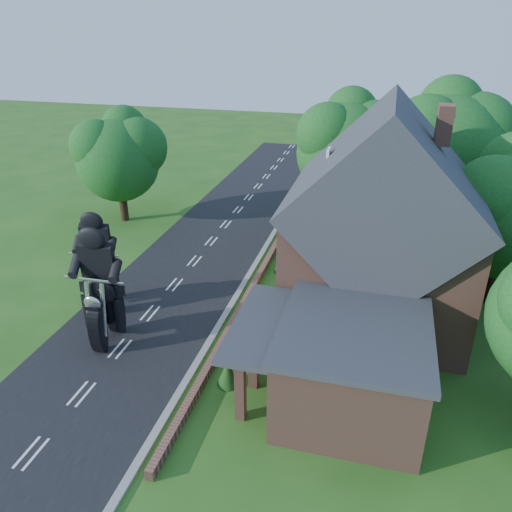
% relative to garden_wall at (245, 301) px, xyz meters
% --- Properties ---
extents(ground, '(120.00, 120.00, 0.00)m').
position_rel_garden_wall_xyz_m(ground, '(-4.30, -5.00, -0.20)').
color(ground, '#265518').
rests_on(ground, ground).
extents(road, '(7.00, 80.00, 0.02)m').
position_rel_garden_wall_xyz_m(road, '(-4.30, -5.00, -0.19)').
color(road, black).
rests_on(road, ground).
extents(kerb, '(0.30, 80.00, 0.12)m').
position_rel_garden_wall_xyz_m(kerb, '(-0.65, -5.00, -0.14)').
color(kerb, gray).
rests_on(kerb, ground).
extents(garden_wall, '(0.30, 22.00, 0.40)m').
position_rel_garden_wall_xyz_m(garden_wall, '(0.00, 0.00, 0.00)').
color(garden_wall, brown).
rests_on(garden_wall, ground).
extents(house, '(9.54, 8.64, 10.24)m').
position_rel_garden_wall_xyz_m(house, '(6.19, 1.00, 4.14)').
color(house, brown).
rests_on(house, ground).
extents(annex, '(7.05, 5.94, 3.44)m').
position_rel_garden_wall_xyz_m(annex, '(5.57, -5.80, 1.57)').
color(annex, brown).
rests_on(annex, ground).
extents(tree_behind_house, '(7.81, 7.20, 10.08)m').
position_rel_garden_wall_xyz_m(tree_behind_house, '(9.88, 11.14, 6.03)').
color(tree_behind_house, black).
rests_on(tree_behind_house, ground).
extents(tree_behind_left, '(6.94, 6.40, 9.16)m').
position_rel_garden_wall_xyz_m(tree_behind_left, '(3.86, 12.13, 5.53)').
color(tree_behind_left, black).
rests_on(tree_behind_left, ground).
extents(tree_far_road, '(6.08, 5.60, 7.84)m').
position_rel_garden_wall_xyz_m(tree_far_road, '(-11.16, 9.11, 4.64)').
color(tree_far_road, black).
rests_on(tree_far_road, ground).
extents(shrub_a, '(0.90, 0.90, 1.10)m').
position_rel_garden_wall_xyz_m(shrub_a, '(1.00, -6.00, 0.35)').
color(shrub_a, '#153711').
rests_on(shrub_a, ground).
extents(shrub_b, '(0.90, 0.90, 1.10)m').
position_rel_garden_wall_xyz_m(shrub_b, '(1.00, -3.50, 0.35)').
color(shrub_b, '#153711').
rests_on(shrub_b, ground).
extents(shrub_c, '(0.90, 0.90, 1.10)m').
position_rel_garden_wall_xyz_m(shrub_c, '(1.00, -1.00, 0.35)').
color(shrub_c, '#153711').
rests_on(shrub_c, ground).
extents(shrub_d, '(0.90, 0.90, 1.10)m').
position_rel_garden_wall_xyz_m(shrub_d, '(1.00, 4.00, 0.35)').
color(shrub_d, '#153711').
rests_on(shrub_d, ground).
extents(shrub_e, '(0.90, 0.90, 1.10)m').
position_rel_garden_wall_xyz_m(shrub_e, '(1.00, 6.50, 0.35)').
color(shrub_e, '#153711').
rests_on(shrub_e, ground).
extents(shrub_f, '(0.90, 0.90, 1.10)m').
position_rel_garden_wall_xyz_m(shrub_f, '(1.00, 9.00, 0.35)').
color(shrub_f, '#153711').
rests_on(shrub_f, ground).
extents(motorcycle_lead, '(0.51, 1.82, 1.69)m').
position_rel_garden_wall_xyz_m(motorcycle_lead, '(-5.00, -4.63, 0.64)').
color(motorcycle_lead, black).
rests_on(motorcycle_lead, ground).
extents(motorcycle_follow, '(0.64, 1.69, 1.54)m').
position_rel_garden_wall_xyz_m(motorcycle_follow, '(-6.72, -1.98, 0.57)').
color(motorcycle_follow, black).
rests_on(motorcycle_follow, ground).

